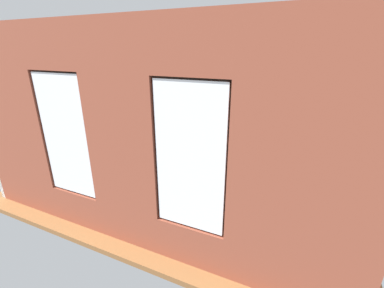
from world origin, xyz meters
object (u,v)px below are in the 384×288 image
Objects in this scene: potted_plant_near_tv at (90,142)px; remote_gray at (191,154)px; potted_plant_beside_window_right at (45,165)px; potted_plant_mid_room_small at (251,154)px; potted_plant_by_left_couch at (295,156)px; potted_plant_corner_far_left at (321,241)px; cup_ceramic at (221,154)px; tv_flatscreen at (103,127)px; couch_left at (310,181)px; coffee_table at (206,157)px; papasan_chair at (206,134)px; couch_by_window at (122,195)px; media_console at (105,147)px; potted_plant_between_couches at (185,197)px.

remote_gray is at bearing -152.27° from potted_plant_near_tv.
remote_gray is 0.16× the size of potted_plant_beside_window_right.
potted_plant_by_left_couch is at bearing -157.01° from potted_plant_mid_room_small.
potted_plant_by_left_couch is at bearing -81.60° from potted_plant_corner_far_left.
potted_plant_near_tv reaches higher than cup_ceramic.
potted_plant_by_left_couch is (-5.33, -1.47, -0.55)m from tv_flatscreen.
couch_left is at bearing 147.01° from remote_gray.
coffee_table is at bearing -42.96° from potted_plant_corner_far_left.
potted_plant_near_tv is at bearing -12.38° from potted_plant_corner_far_left.
tv_flatscreen is (3.21, 0.25, 0.49)m from coffee_table.
potted_plant_corner_far_left is at bearing 179.84° from potted_plant_beside_window_right.
tv_flatscreen reaches higher than potted_plant_beside_window_right.
cup_ceramic is at bearing -48.56° from potted_plant_corner_far_left.
potted_plant_beside_window_right is at bearing 61.73° from papasan_chair.
potted_plant_by_left_couch is at bearing -164.52° from tv_flatscreen.
potted_plant_beside_window_right is 1.18m from potted_plant_near_tv.
potted_plant_beside_window_right reaches higher than couch_by_window.
potted_plant_between_couches is at bearing 151.06° from media_console.
potted_plant_mid_room_small is at bearing -99.43° from potted_plant_between_couches.
remote_gray is 2.84m from media_console.
couch_left is 1.51× the size of coffee_table.
potted_plant_mid_room_small is at bearing -166.55° from media_console.
couch_by_window is 1.39m from potted_plant_between_couches.
coffee_table is 3.78m from potted_plant_beside_window_right.
couch_left is 4.09× the size of potted_plant_by_left_couch.
potted_plant_beside_window_right is (-0.35, 2.21, -0.22)m from tv_flatscreen.
remote_gray is 3.41m from potted_plant_beside_window_right.
potted_plant_near_tv is at bearing 55.78° from papasan_chair.
potted_plant_by_left_couch is at bearing -149.94° from coffee_table.
papasan_chair is 4.65m from potted_plant_beside_window_right.
media_console is 1.25× the size of potted_plant_between_couches.
media_console is (2.36, -2.10, -0.09)m from couch_by_window.
potted_plant_mid_room_small is at bearing -120.95° from couch_by_window.
potted_plant_corner_far_left is (-2.66, 2.47, 0.21)m from coffee_table.
couch_left is 3.78× the size of potted_plant_mid_room_small.
potted_plant_corner_far_left is at bearing 137.04° from coffee_table.
media_console is at bearing -20.70° from potted_plant_corner_far_left.
potted_plant_by_left_couch is at bearing -143.48° from potted_plant_beside_window_right.
potted_plant_beside_window_right is (-0.35, 2.20, 0.40)m from media_console.
potted_plant_by_left_couch is (-4.97, -3.68, -0.33)m from potted_plant_beside_window_right.
cup_ceramic is (-0.36, -0.13, 0.10)m from coffee_table.
couch_left reaches higher than potted_plant_mid_room_small.
coffee_table is 2.70× the size of potted_plant_by_left_couch.
couch_by_window is 2.51m from coffee_table.
couch_left is at bearing -167.83° from potted_plant_near_tv.
potted_plant_between_couches reaches higher than couch_left.
potted_plant_near_tv reaches higher than couch_left.
potted_plant_near_tv reaches higher than potted_plant_beside_window_right.
couch_by_window is at bearing -54.85° from couch_left.
coffee_table is 3.00m from potted_plant_near_tv.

